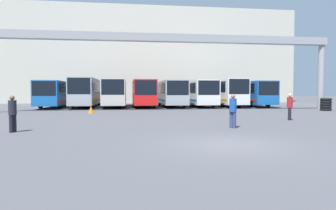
{
  "coord_description": "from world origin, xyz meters",
  "views": [
    {
      "loc": [
        -3.49,
        -9.99,
        1.85
      ],
      "look_at": [
        0.64,
        20.93,
        0.42
      ],
      "focal_mm": 32.0,
      "sensor_mm": 36.0,
      "label": 1
    }
  ],
  "objects_px": {
    "bus_slot_6": "(222,91)",
    "pedestrian_near_center": "(13,113)",
    "bus_slot_4": "(171,92)",
    "bus_slot_5": "(198,92)",
    "pedestrian_near_left": "(290,106)",
    "bus_slot_2": "(115,91)",
    "bus_slot_1": "(87,91)",
    "bus_slot_7": "(248,92)",
    "pedestrian_mid_left": "(233,110)",
    "tire_stack": "(326,104)",
    "bus_slot_0": "(58,92)",
    "traffic_cone": "(91,110)",
    "bus_slot_3": "(143,92)"
  },
  "relations": [
    {
      "from": "bus_slot_6",
      "to": "pedestrian_mid_left",
      "type": "relative_size",
      "value": 6.99
    },
    {
      "from": "traffic_cone",
      "to": "bus_slot_7",
      "type": "bearing_deg",
      "value": 30.12
    },
    {
      "from": "bus_slot_6",
      "to": "bus_slot_1",
      "type": "bearing_deg",
      "value": 179.17
    },
    {
      "from": "bus_slot_0",
      "to": "pedestrian_near_left",
      "type": "relative_size",
      "value": 7.15
    },
    {
      "from": "pedestrian_mid_left",
      "to": "pedestrian_near_left",
      "type": "relative_size",
      "value": 1.01
    },
    {
      "from": "bus_slot_1",
      "to": "bus_slot_2",
      "type": "relative_size",
      "value": 1.19
    },
    {
      "from": "pedestrian_mid_left",
      "to": "bus_slot_0",
      "type": "bearing_deg",
      "value": 166.04
    },
    {
      "from": "pedestrian_mid_left",
      "to": "tire_stack",
      "type": "height_order",
      "value": "pedestrian_mid_left"
    },
    {
      "from": "bus_slot_2",
      "to": "bus_slot_5",
      "type": "bearing_deg",
      "value": -0.3
    },
    {
      "from": "pedestrian_near_left",
      "to": "bus_slot_4",
      "type": "bearing_deg",
      "value": -140.66
    },
    {
      "from": "bus_slot_4",
      "to": "traffic_cone",
      "type": "height_order",
      "value": "bus_slot_4"
    },
    {
      "from": "bus_slot_2",
      "to": "bus_slot_4",
      "type": "height_order",
      "value": "bus_slot_2"
    },
    {
      "from": "tire_stack",
      "to": "pedestrian_near_left",
      "type": "bearing_deg",
      "value": -135.48
    },
    {
      "from": "bus_slot_6",
      "to": "bus_slot_5",
      "type": "bearing_deg",
      "value": -166.8
    },
    {
      "from": "bus_slot_0",
      "to": "bus_slot_3",
      "type": "height_order",
      "value": "bus_slot_3"
    },
    {
      "from": "bus_slot_0",
      "to": "pedestrian_near_left",
      "type": "height_order",
      "value": "bus_slot_0"
    },
    {
      "from": "pedestrian_near_left",
      "to": "tire_stack",
      "type": "height_order",
      "value": "pedestrian_near_left"
    },
    {
      "from": "pedestrian_mid_left",
      "to": "tire_stack",
      "type": "relative_size",
      "value": 1.43
    },
    {
      "from": "bus_slot_0",
      "to": "bus_slot_2",
      "type": "xyz_separation_m",
      "value": [
        6.71,
        -0.84,
        0.12
      ]
    },
    {
      "from": "bus_slot_0",
      "to": "traffic_cone",
      "type": "height_order",
      "value": "bus_slot_0"
    },
    {
      "from": "bus_slot_5",
      "to": "pedestrian_mid_left",
      "type": "relative_size",
      "value": 6.07
    },
    {
      "from": "bus_slot_5",
      "to": "tire_stack",
      "type": "bearing_deg",
      "value": -43.96
    },
    {
      "from": "bus_slot_6",
      "to": "pedestrian_near_left",
      "type": "distance_m",
      "value": 19.0
    },
    {
      "from": "pedestrian_mid_left",
      "to": "traffic_cone",
      "type": "bearing_deg",
      "value": 171.39
    },
    {
      "from": "bus_slot_1",
      "to": "bus_slot_2",
      "type": "distance_m",
      "value": 3.49
    },
    {
      "from": "bus_slot_0",
      "to": "bus_slot_1",
      "type": "xyz_separation_m",
      "value": [
        3.35,
        0.14,
        0.2
      ]
    },
    {
      "from": "pedestrian_mid_left",
      "to": "bus_slot_7",
      "type": "bearing_deg",
      "value": 110.73
    },
    {
      "from": "bus_slot_5",
      "to": "bus_slot_7",
      "type": "xyz_separation_m",
      "value": [
        6.71,
        0.37,
        -0.04
      ]
    },
    {
      "from": "bus_slot_6",
      "to": "pedestrian_near_center",
      "type": "bearing_deg",
      "value": -126.95
    },
    {
      "from": "bus_slot_1",
      "to": "bus_slot_7",
      "type": "xyz_separation_m",
      "value": [
        20.12,
        -0.66,
        -0.16
      ]
    },
    {
      "from": "bus_slot_4",
      "to": "bus_slot_5",
      "type": "relative_size",
      "value": 0.96
    },
    {
      "from": "bus_slot_1",
      "to": "pedestrian_mid_left",
      "type": "xyz_separation_m",
      "value": [
        10.12,
        -22.68,
        -1.0
      ]
    },
    {
      "from": "bus_slot_1",
      "to": "bus_slot_5",
      "type": "relative_size",
      "value": 1.2
    },
    {
      "from": "bus_slot_3",
      "to": "bus_slot_7",
      "type": "height_order",
      "value": "bus_slot_3"
    },
    {
      "from": "bus_slot_1",
      "to": "bus_slot_7",
      "type": "distance_m",
      "value": 20.14
    },
    {
      "from": "bus_slot_0",
      "to": "tire_stack",
      "type": "height_order",
      "value": "bus_slot_0"
    },
    {
      "from": "bus_slot_2",
      "to": "pedestrian_near_center",
      "type": "distance_m",
      "value": 22.24
    },
    {
      "from": "traffic_cone",
      "to": "pedestrian_mid_left",
      "type": "bearing_deg",
      "value": -53.79
    },
    {
      "from": "traffic_cone",
      "to": "bus_slot_4",
      "type": "bearing_deg",
      "value": 50.64
    },
    {
      "from": "bus_slot_1",
      "to": "traffic_cone",
      "type": "relative_size",
      "value": 20.71
    },
    {
      "from": "bus_slot_0",
      "to": "bus_slot_2",
      "type": "relative_size",
      "value": 1.16
    },
    {
      "from": "bus_slot_6",
      "to": "bus_slot_7",
      "type": "height_order",
      "value": "bus_slot_6"
    },
    {
      "from": "bus_slot_2",
      "to": "pedestrian_near_center",
      "type": "bearing_deg",
      "value": -99.39
    },
    {
      "from": "bus_slot_5",
      "to": "tire_stack",
      "type": "xyz_separation_m",
      "value": [
        10.2,
        -9.83,
        -1.19
      ]
    },
    {
      "from": "bus_slot_0",
      "to": "bus_slot_2",
      "type": "distance_m",
      "value": 6.76
    },
    {
      "from": "bus_slot_5",
      "to": "bus_slot_6",
      "type": "bearing_deg",
      "value": 13.2
    },
    {
      "from": "bus_slot_6",
      "to": "pedestrian_near_left",
      "type": "height_order",
      "value": "bus_slot_6"
    },
    {
      "from": "bus_slot_4",
      "to": "pedestrian_near_left",
      "type": "bearing_deg",
      "value": -74.04
    },
    {
      "from": "bus_slot_3",
      "to": "bus_slot_6",
      "type": "bearing_deg",
      "value": 5.05
    },
    {
      "from": "bus_slot_0",
      "to": "bus_slot_1",
      "type": "distance_m",
      "value": 3.36
    }
  ]
}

